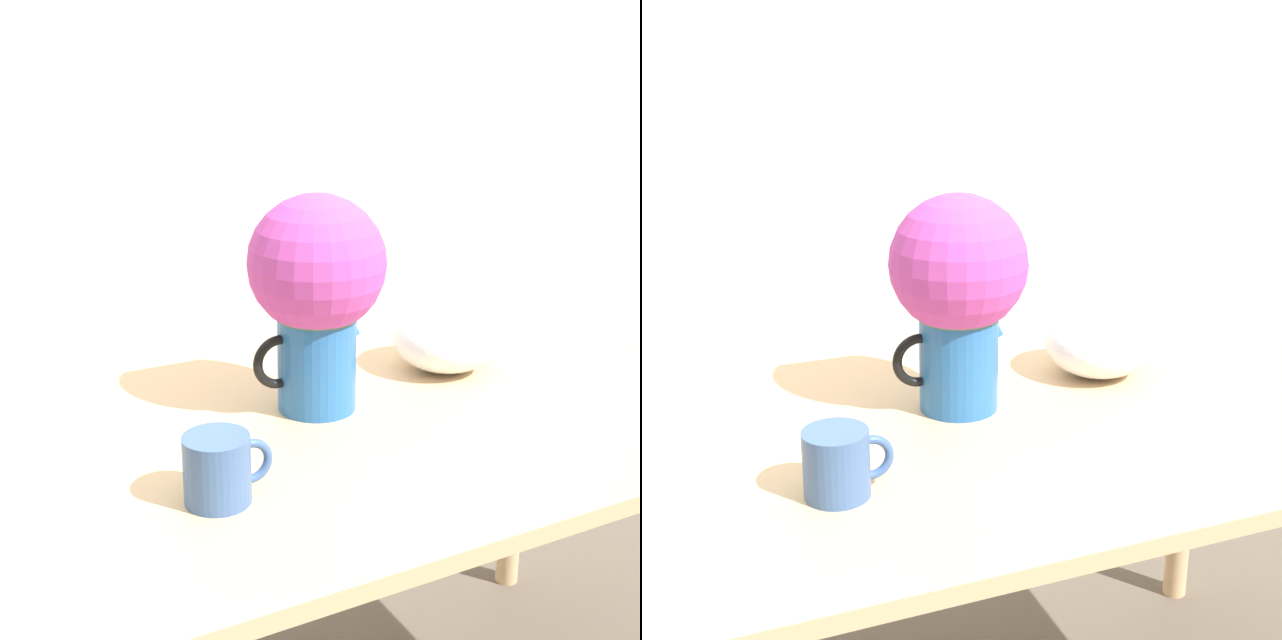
% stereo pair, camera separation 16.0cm
% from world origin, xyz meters
% --- Properties ---
extents(wall_back, '(8.00, 0.05, 2.60)m').
position_xyz_m(wall_back, '(0.00, 1.72, 1.30)').
color(wall_back, '#EDE5CC').
rests_on(wall_back, ground_plane).
extents(table, '(1.56, 0.86, 0.78)m').
position_xyz_m(table, '(0.08, 0.15, 0.68)').
color(table, tan).
rests_on(table, ground_plane).
extents(flower_vase, '(0.25, 0.25, 0.40)m').
position_xyz_m(flower_vase, '(0.07, 0.24, 1.01)').
color(flower_vase, '#235B9E').
rests_on(flower_vase, table).
extents(coffee_mug, '(0.14, 0.10, 0.11)m').
position_xyz_m(coffee_mug, '(-0.22, 0.00, 0.83)').
color(coffee_mug, '#385689').
rests_on(coffee_mug, table).
extents(white_bowl, '(0.22, 0.22, 0.13)m').
position_xyz_m(white_bowl, '(0.39, 0.29, 0.84)').
color(white_bowl, white).
rests_on(white_bowl, table).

